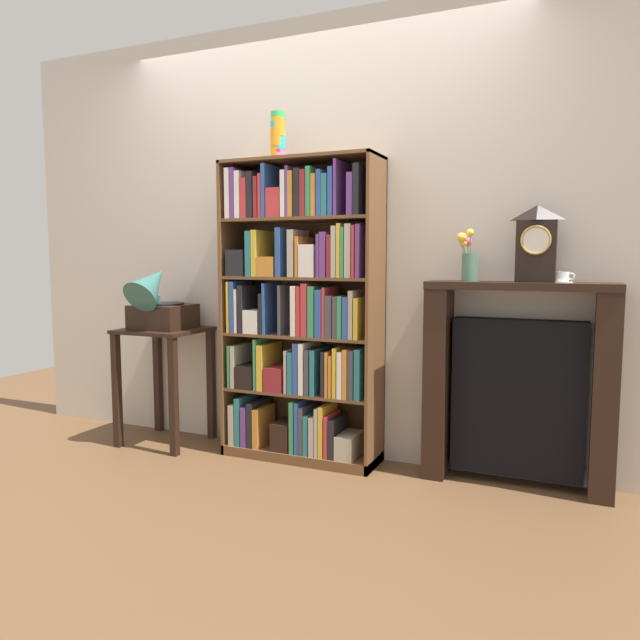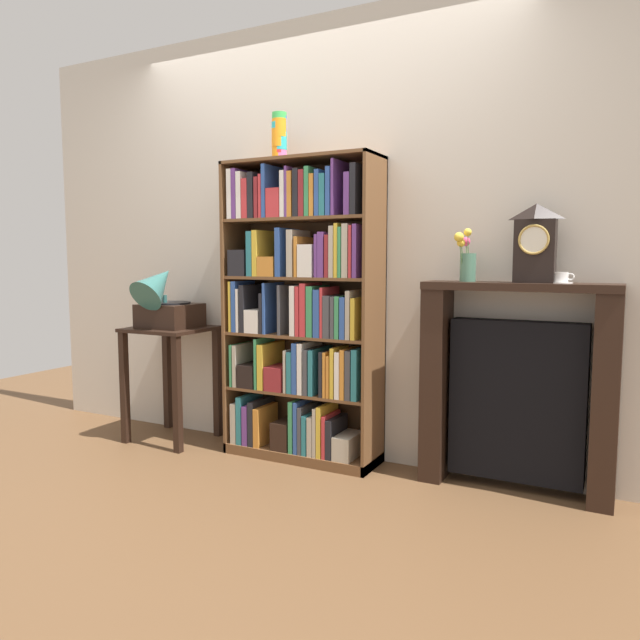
% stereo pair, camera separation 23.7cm
% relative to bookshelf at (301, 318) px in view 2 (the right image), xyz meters
% --- Properties ---
extents(ground_plane, '(7.58, 6.40, 0.02)m').
position_rel_bookshelf_xyz_m(ground_plane, '(-0.00, -0.10, -0.85)').
color(ground_plane, brown).
extents(wall_back, '(4.58, 0.08, 2.60)m').
position_rel_bookshelf_xyz_m(wall_back, '(0.14, 0.21, 0.46)').
color(wall_back, beige).
rests_on(wall_back, ground).
extents(bookshelf, '(0.94, 0.31, 1.76)m').
position_rel_bookshelf_xyz_m(bookshelf, '(0.00, 0.00, 0.00)').
color(bookshelf, brown).
rests_on(bookshelf, ground).
extents(cup_stack, '(0.09, 0.09, 0.27)m').
position_rel_bookshelf_xyz_m(cup_stack, '(-0.13, -0.01, 1.05)').
color(cup_stack, pink).
rests_on(cup_stack, bookshelf).
extents(side_table_left, '(0.50, 0.46, 0.74)m').
position_rel_bookshelf_xyz_m(side_table_left, '(-0.94, -0.07, -0.30)').
color(side_table_left, black).
rests_on(side_table_left, ground).
extents(gramophone, '(0.34, 0.44, 0.46)m').
position_rel_bookshelf_xyz_m(gramophone, '(-0.94, -0.11, 0.08)').
color(gramophone, black).
rests_on(gramophone, side_table_left).
extents(fireplace_mantel, '(0.95, 0.23, 1.07)m').
position_rel_bookshelf_xyz_m(fireplace_mantel, '(1.22, 0.07, -0.31)').
color(fireplace_mantel, black).
rests_on(fireplace_mantel, ground).
extents(mantel_clock, '(0.19, 0.12, 0.38)m').
position_rel_bookshelf_xyz_m(mantel_clock, '(1.29, 0.05, 0.42)').
color(mantel_clock, black).
rests_on(mantel_clock, fireplace_mantel).
extents(flower_vase, '(0.10, 0.13, 0.27)m').
position_rel_bookshelf_xyz_m(flower_vase, '(0.95, 0.04, 0.34)').
color(flower_vase, '#4C7A60').
rests_on(flower_vase, fireplace_mantel).
extents(teacup_with_saucer, '(0.12, 0.11, 0.05)m').
position_rel_bookshelf_xyz_m(teacup_with_saucer, '(1.41, 0.05, 0.25)').
color(teacup_with_saucer, white).
rests_on(teacup_with_saucer, fireplace_mantel).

